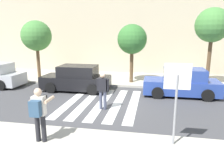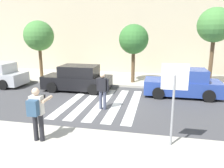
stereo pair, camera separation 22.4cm
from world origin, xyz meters
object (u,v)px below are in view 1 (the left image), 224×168
(street_tree_center, at_px, (132,40))
(stop_sign, at_px, (177,87))
(photographer_with_backpack, at_px, (39,111))
(pedestrian_crossing, at_px, (103,89))
(street_tree_west, at_px, (36,36))
(parked_car_black, at_px, (77,79))
(parked_car_blue, at_px, (182,83))
(street_tree_east, at_px, (212,26))

(street_tree_center, bearing_deg, stop_sign, -75.74)
(stop_sign, xyz_separation_m, photographer_with_backpack, (-4.06, -0.61, -0.79))
(pedestrian_crossing, height_order, street_tree_west, street_tree_west)
(parked_car_black, relative_size, street_tree_west, 0.97)
(photographer_with_backpack, height_order, parked_car_blue, photographer_with_backpack)
(stop_sign, height_order, photographer_with_backpack, stop_sign)
(stop_sign, height_order, parked_car_black, stop_sign)
(photographer_with_backpack, relative_size, street_tree_west, 0.41)
(stop_sign, height_order, street_tree_west, street_tree_west)
(street_tree_west, bearing_deg, street_tree_east, -0.74)
(photographer_with_backpack, xyz_separation_m, street_tree_east, (6.86, 9.08, 2.73))
(pedestrian_crossing, distance_m, street_tree_east, 8.41)
(stop_sign, relative_size, street_tree_east, 0.51)
(stop_sign, distance_m, parked_car_black, 8.12)
(photographer_with_backpack, distance_m, street_tree_west, 10.74)
(parked_car_black, height_order, street_tree_west, street_tree_west)
(photographer_with_backpack, bearing_deg, stop_sign, 8.53)
(photographer_with_backpack, relative_size, parked_car_black, 0.42)
(pedestrian_crossing, distance_m, street_tree_center, 5.83)
(stop_sign, height_order, street_tree_center, street_tree_center)
(stop_sign, xyz_separation_m, pedestrian_crossing, (-2.91, 3.04, -0.98))
(parked_car_blue, xyz_separation_m, street_tree_west, (-10.07, 2.56, 2.51))
(pedestrian_crossing, bearing_deg, street_tree_center, 81.92)
(stop_sign, bearing_deg, street_tree_west, 136.73)
(parked_car_blue, relative_size, street_tree_east, 0.84)
(street_tree_west, relative_size, street_tree_east, 0.87)
(photographer_with_backpack, distance_m, street_tree_east, 11.70)
(photographer_with_backpack, bearing_deg, street_tree_east, 52.91)
(pedestrian_crossing, bearing_deg, stop_sign, -46.18)
(stop_sign, xyz_separation_m, street_tree_center, (-2.15, 8.44, 1.07))
(pedestrian_crossing, bearing_deg, photographer_with_backpack, -107.51)
(street_tree_east, bearing_deg, street_tree_center, -179.70)
(street_tree_center, xyz_separation_m, street_tree_east, (4.94, 0.03, 0.87))
(parked_car_black, bearing_deg, photographer_with_backpack, -79.85)
(pedestrian_crossing, xyz_separation_m, street_tree_west, (-6.24, 5.59, 2.26))
(stop_sign, bearing_deg, street_tree_center, 104.26)
(street_tree_center, bearing_deg, parked_car_blue, -37.87)
(photographer_with_backpack, distance_m, parked_car_black, 6.79)
(pedestrian_crossing, xyz_separation_m, street_tree_east, (5.71, 5.43, 2.92))
(photographer_with_backpack, distance_m, street_tree_center, 9.44)
(parked_car_blue, bearing_deg, street_tree_east, 51.99)
(street_tree_west, xyz_separation_m, street_tree_east, (11.95, -0.15, 0.66))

